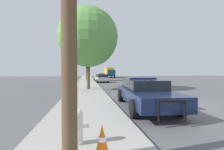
# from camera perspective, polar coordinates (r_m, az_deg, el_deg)

# --- Properties ---
(ground_plane) EXTENTS (110.00, 110.00, 0.00)m
(ground_plane) POSITION_cam_1_polar(r_m,az_deg,el_deg) (9.03, 25.26, -10.20)
(ground_plane) COLOR #565659
(sidewalk_left) EXTENTS (3.00, 110.00, 0.13)m
(sidewalk_left) POSITION_cam_1_polar(r_m,az_deg,el_deg) (7.45, -9.77, -12.03)
(sidewalk_left) COLOR #A3A099
(sidewalk_left) RESTS_ON ground_plane
(police_car) EXTENTS (2.38, 5.45, 1.48)m
(police_car) POSITION_cam_1_polar(r_m,az_deg,el_deg) (7.69, 12.10, -6.38)
(police_car) COLOR #141E3D
(police_car) RESTS_ON ground_plane
(fire_hydrant) EXTENTS (0.50, 0.22, 0.79)m
(fire_hydrant) POSITION_cam_1_polar(r_m,az_deg,el_deg) (3.68, -12.71, -18.20)
(fire_hydrant) COLOR white
(fire_hydrant) RESTS_ON sidewalk_left
(traffic_light) EXTENTS (4.04, 0.35, 5.76)m
(traffic_light) POSITION_cam_1_polar(r_m,az_deg,el_deg) (33.12, -7.22, 5.39)
(traffic_light) COLOR #424247
(traffic_light) RESTS_ON sidewalk_left
(car_background_midblock) EXTENTS (2.21, 4.62, 1.36)m
(car_background_midblock) POSITION_cam_1_polar(r_m,az_deg,el_deg) (25.41, -4.15, -1.15)
(car_background_midblock) COLOR #B7B7BC
(car_background_midblock) RESTS_ON ground_plane
(car_background_distant) EXTENTS (2.20, 4.22, 1.28)m
(car_background_distant) POSITION_cam_1_polar(r_m,az_deg,el_deg) (45.01, -4.00, -0.16)
(car_background_distant) COLOR #474C51
(car_background_distant) RESTS_ON ground_plane
(box_truck) EXTENTS (2.58, 7.78, 3.09)m
(box_truck) POSITION_cam_1_polar(r_m,az_deg,el_deg) (48.30, -0.98, 1.12)
(box_truck) COLOR navy
(box_truck) RESTS_ON ground_plane
(tree_sidewalk_mid) EXTENTS (4.04, 4.04, 6.67)m
(tree_sidewalk_mid) POSITION_cam_1_polar(r_m,az_deg,el_deg) (29.03, -9.62, 7.13)
(tree_sidewalk_mid) COLOR brown
(tree_sidewalk_mid) RESTS_ON sidewalk_left
(tree_sidewalk_near) EXTENTS (5.59, 5.59, 7.68)m
(tree_sidewalk_near) POSITION_cam_1_polar(r_m,az_deg,el_deg) (14.69, -9.04, 13.97)
(tree_sidewalk_near) COLOR brown
(tree_sidewalk_near) RESTS_ON sidewalk_left
(tree_sidewalk_far) EXTENTS (5.68, 5.68, 8.56)m
(tree_sidewalk_far) POSITION_cam_1_polar(r_m,az_deg,el_deg) (41.41, -9.16, 6.85)
(tree_sidewalk_far) COLOR #4C3823
(tree_sidewalk_far) RESTS_ON sidewalk_left
(traffic_cone) EXTENTS (0.29, 0.29, 0.62)m
(traffic_cone) POSITION_cam_1_polar(r_m,az_deg,el_deg) (3.17, -3.81, -23.52)
(traffic_cone) COLOR orange
(traffic_cone) RESTS_ON sidewalk_left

